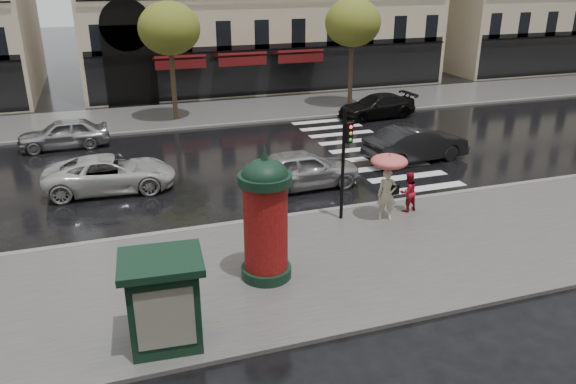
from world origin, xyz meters
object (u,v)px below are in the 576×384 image
object	(u,v)px
newsstand	(164,300)
car_darkgrey	(416,144)
woman_umbrella	(388,176)
woman_red	(408,192)
car_far_silver	(63,133)
man_burgundy	(270,203)
car_white	(110,173)
car_silver	(303,169)
car_black	(377,106)
traffic_light	(345,154)
morris_column	(266,215)

from	to	relation	value
newsstand	car_darkgrey	size ratio (longest dim) A/B	0.45
woman_umbrella	newsstand	world-z (taller)	woman_umbrella
woman_red	car_far_silver	xyz separation A→B (m)	(-11.94, 12.47, -0.12)
woman_red	man_burgundy	size ratio (longest dim) A/B	0.84
woman_red	car_white	world-z (taller)	woman_red
car_far_silver	woman_umbrella	bearing A→B (deg)	38.37
man_burgundy	car_white	world-z (taller)	man_burgundy
car_silver	car_far_silver	distance (m)	12.80
car_black	newsstand	bearing A→B (deg)	-43.73
car_far_silver	newsstand	bearing A→B (deg)	7.10
woman_umbrella	man_burgundy	size ratio (longest dim) A/B	1.38
traffic_light	car_silver	size ratio (longest dim) A/B	0.84
newsstand	car_black	size ratio (longest dim) A/B	0.47
traffic_light	newsstand	size ratio (longest dim) A/B	1.76
woman_red	car_black	world-z (taller)	woman_red
car_silver	newsstand	bearing A→B (deg)	140.89
traffic_light	car_silver	distance (m)	3.96
traffic_light	car_far_silver	world-z (taller)	traffic_light
woman_red	man_burgundy	xyz separation A→B (m)	(-5.06, 0.26, 0.14)
car_silver	car_far_silver	size ratio (longest dim) A/B	1.09
newsstand	car_black	bearing A→B (deg)	51.08
car_darkgrey	newsstand	bearing A→B (deg)	122.88
car_white	car_silver	bearing A→B (deg)	-102.80
man_burgundy	car_far_silver	size ratio (longest dim) A/B	0.41
morris_column	newsstand	xyz separation A→B (m)	(-3.06, -2.20, -0.74)
traffic_light	car_white	bearing A→B (deg)	142.65
car_black	woman_red	bearing A→B (deg)	-27.27
woman_umbrella	man_burgundy	bearing A→B (deg)	170.88
man_burgundy	car_darkgrey	xyz separation A→B (m)	(8.47, 4.96, -0.18)
woman_umbrella	newsstand	size ratio (longest dim) A/B	1.08
traffic_light	morris_column	bearing A→B (deg)	-141.37
morris_column	man_burgundy	bearing A→B (deg)	71.12
woman_red	car_darkgrey	xyz separation A→B (m)	(3.42, 5.22, -0.05)
woman_red	newsstand	xyz separation A→B (m)	(-9.17, -5.02, 0.41)
car_silver	car_darkgrey	bearing A→B (deg)	-77.79
car_silver	car_white	size ratio (longest dim) A/B	0.92
traffic_light	car_far_silver	bearing A→B (deg)	127.36
newsstand	car_black	xyz separation A→B (m)	(14.54, 18.00, -0.58)
man_burgundy	newsstand	distance (m)	6.69
woman_umbrella	newsstand	xyz separation A→B (m)	(-8.12, -4.63, -0.44)
car_far_silver	car_white	bearing A→B (deg)	14.46
morris_column	newsstand	world-z (taller)	morris_column
woman_umbrella	morris_column	world-z (taller)	morris_column
traffic_light	car_white	world-z (taller)	traffic_light
woman_red	traffic_light	xyz separation A→B (m)	(-2.48, 0.08, 1.65)
man_burgundy	car_silver	size ratio (longest dim) A/B	0.37
woman_umbrella	car_white	size ratio (longest dim) A/B	0.48
woman_umbrella	woman_red	world-z (taller)	woman_umbrella
car_darkgrey	morris_column	bearing A→B (deg)	123.91
morris_column	car_silver	distance (m)	7.43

